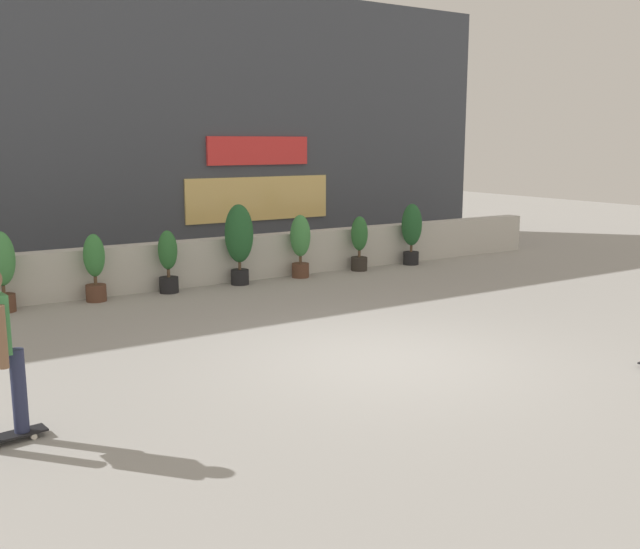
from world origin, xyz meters
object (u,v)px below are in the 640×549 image
potted_plant_6 (359,242)px  potted_plant_7 (412,230)px  potted_plant_5 (300,243)px  potted_plant_1 (2,266)px  potted_plant_2 (95,265)px  potted_plant_4 (239,238)px  potted_plant_3 (168,260)px

potted_plant_6 → potted_plant_7: 1.50m
potted_plant_5 → potted_plant_7: size_ratio=0.93×
potted_plant_1 → potted_plant_6: size_ratio=1.13×
potted_plant_2 → potted_plant_6: potted_plant_2 is taller
potted_plant_4 → potted_plant_6: 2.96m
potted_plant_2 → potted_plant_3: potted_plant_2 is taller
potted_plant_3 → potted_plant_5: (2.91, -0.00, 0.11)m
potted_plant_3 → potted_plant_6: bearing=-0.0°
potted_plant_1 → potted_plant_5: 5.81m
potted_plant_4 → potted_plant_2: bearing=180.0°
potted_plant_1 → potted_plant_2: size_ratio=1.12×
potted_plant_3 → potted_plant_5: bearing=-0.0°
potted_plant_4 → potted_plant_7: (4.43, 0.00, -0.13)m
potted_plant_5 → potted_plant_6: bearing=0.0°
potted_plant_7 → potted_plant_4: bearing=-180.0°
potted_plant_5 → potted_plant_1: bearing=180.0°
potted_plant_2 → potted_plant_7: (7.29, -0.00, 0.16)m
potted_plant_1 → potted_plant_2: (1.53, 0.00, -0.12)m
potted_plant_2 → potted_plant_4: size_ratio=0.76×
potted_plant_1 → potted_plant_3: (2.90, 0.00, -0.15)m
potted_plant_1 → potted_plant_7: 8.82m
potted_plant_2 → potted_plant_5: size_ratio=0.92×
potted_plant_1 → potted_plant_2: potted_plant_1 is taller
potted_plant_3 → potted_plant_6: (4.43, -0.00, 0.02)m
potted_plant_2 → potted_plant_1: bearing=-180.0°
potted_plant_4 → potted_plant_6: (2.94, 0.00, -0.30)m
potted_plant_2 → potted_plant_5: (4.28, -0.00, 0.09)m
potted_plant_4 → potted_plant_5: 1.43m
potted_plant_1 → potted_plant_7: bearing=0.0°
potted_plant_2 → potted_plant_4: (2.86, -0.00, 0.30)m
potted_plant_5 → potted_plant_6: size_ratio=1.09×
potted_plant_2 → potted_plant_4: potted_plant_4 is taller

